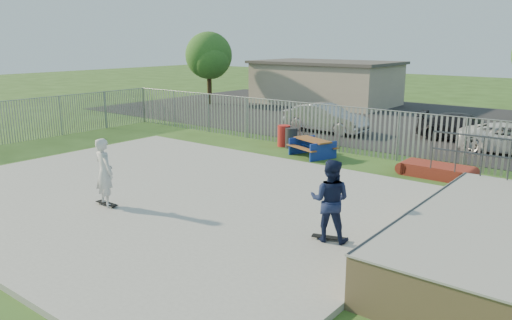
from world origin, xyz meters
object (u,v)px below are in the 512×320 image
Objects in this scene: funbox at (437,171)px; car_silver at (326,118)px; picnic_table at (312,148)px; skater_white at (105,172)px; skater_navy at (330,200)px; tree_left at (209,56)px; trash_bin_red at (284,136)px; trash_bin_grey at (291,138)px; car_dark at (465,128)px.

funbox is 9.20m from car_silver.
skater_white is (-0.99, -9.42, 0.75)m from picnic_table.
car_silver reaches higher than funbox.
picnic_table is at bearing -73.94° from skater_navy.
tree_left is 27.32m from skater_navy.
trash_bin_red is 16.39m from tree_left.
car_dark is at bearing 48.13° from trash_bin_grey.
car_silver is 2.28× the size of skater_navy.
tree_left is at bearing 70.61° from car_silver.
funbox is at bearing -107.72° from skater_navy.
car_silver is 6.76m from car_dark.
car_dark reaches higher than trash_bin_grey.
car_silver is at bearing -20.60° from tree_left.
trash_bin_grey reaches higher than funbox.
skater_navy reaches higher than car_silver.
skater_white is (1.12, -10.36, 0.65)m from trash_bin_red.
picnic_table is at bearing 146.01° from car_dark.
trash_bin_red is at bearing -67.80° from skater_navy.
tree_left is at bearing 167.19° from picnic_table.
car_silver is at bearing -74.82° from skater_white.
skater_white is at bearing -122.83° from funbox.
car_dark is at bearing 45.60° from trash_bin_red.
trash_bin_red is (-2.11, 0.93, 0.11)m from picnic_table.
car_silver is at bearing 146.15° from funbox.
trash_bin_grey is at bearing -76.72° from skater_white.
picnic_table is 9.50m from skater_white.
car_silver is at bearing -77.48° from skater_navy.
trash_bin_red is at bearing 176.45° from picnic_table.
trash_bin_red reaches higher than picnic_table.
picnic_table is at bearing -179.47° from funbox.
funbox is 7.76m from skater_navy.
car_dark is (5.68, 6.34, 0.21)m from trash_bin_grey.
car_dark is 14.95m from skater_navy.
car_dark is 17.37m from skater_white.
car_dark is at bearing -97.22° from skater_white.
car_silver reaches higher than car_dark.
trash_bin_grey is (0.46, -0.07, -0.03)m from trash_bin_red.
funbox is at bearing 20.56° from picnic_table.
car_dark is at bearing 99.38° from funbox.
skater_navy is at bearing -49.48° from trash_bin_red.
skater_white is at bearing -173.18° from car_silver.
trash_bin_red is at bearing -174.58° from car_silver.
funbox is at bearing -26.01° from tree_left.
car_dark reaches higher than picnic_table.
car_silver is 1.00× the size of car_dark.
funbox is at bearing -7.04° from trash_bin_grey.
trash_bin_red is 0.49× the size of skater_navy.
tree_left reaches higher than car_silver.
skater_white is at bearing -86.30° from trash_bin_grey.
car_dark reaches higher than funbox.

